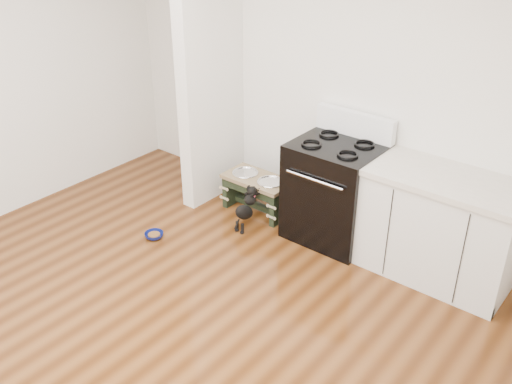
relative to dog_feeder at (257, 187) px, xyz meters
name	(u,v)px	position (x,y,z in m)	size (l,w,h in m)	color
ground	(137,352)	(0.57, -2.07, -0.27)	(5.00, 5.00, 0.00)	#3F1F0B
room_shell	(109,139)	(0.57, -2.07, 1.35)	(5.00, 5.00, 5.00)	silver
partition_wall	(210,68)	(-0.60, 0.03, 1.08)	(0.15, 0.80, 2.70)	silver
oven_range	(335,190)	(0.82, 0.09, 0.21)	(0.76, 0.69, 1.14)	black
cabinet_run	(439,228)	(1.80, 0.11, 0.19)	(1.24, 0.64, 0.91)	silver
dog_feeder	(257,187)	(0.00, 0.00, 0.00)	(0.68, 0.36, 0.39)	black
puppy	(246,207)	(0.12, -0.31, -0.04)	(0.12, 0.35, 0.41)	black
floor_bowl	(154,235)	(-0.43, -0.99, -0.24)	(0.23, 0.23, 0.05)	#0C1455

